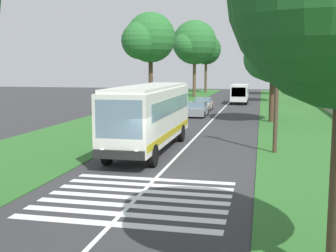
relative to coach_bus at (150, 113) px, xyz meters
name	(u,v)px	position (x,y,z in m)	size (l,w,h in m)	color
ground	(158,175)	(-5.49, -1.80, -2.15)	(160.00, 160.00, 0.00)	#333335
grass_verge_left	(104,126)	(9.51, 6.40, -2.13)	(120.00, 8.00, 0.04)	#2D6628
grass_verge_right	(314,132)	(9.51, -10.00, -2.13)	(120.00, 8.00, 0.04)	#2D6628
centre_line	(204,129)	(9.51, -1.80, -2.14)	(110.00, 0.16, 0.01)	silver
coach_bus	(150,113)	(0.00, 0.00, 0.00)	(11.16, 2.62, 3.73)	silver
zebra_crossing	(137,198)	(-8.89, -1.80, -2.14)	(5.85, 6.80, 0.01)	silver
trailing_car_0	(198,110)	(18.12, -0.07, -1.48)	(4.30, 1.78, 1.43)	gray
trailing_car_1	(204,104)	(24.28, 0.18, -1.48)	(4.30, 1.78, 1.43)	#B7A893
trailing_minibus_0	(240,92)	(34.32, -3.30, -0.60)	(6.00, 2.14, 2.53)	silver
roadside_tree_left_0	(206,50)	(58.60, 4.46, 5.87)	(6.47, 5.64, 10.95)	brown
roadside_tree_left_1	(194,43)	(45.34, 4.67, 6.43)	(7.94, 6.99, 12.20)	brown
roadside_tree_left_2	(149,39)	(17.32, 4.64, 5.31)	(5.99, 4.88, 9.99)	#4C3826
roadside_tree_right_0	(272,63)	(55.85, -7.76, 3.46)	(6.58, 5.52, 8.49)	brown
roadside_tree_right_1	(272,56)	(14.98, -6.90, 3.54)	(6.20, 4.93, 8.24)	#4C3826
roadside_tree_right_2	(277,55)	(38.22, -8.00, 4.32)	(5.96, 4.89, 9.04)	#3D2D1E
utility_pole	(277,79)	(0.75, -6.95, 1.95)	(0.24, 1.40, 7.84)	#473828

